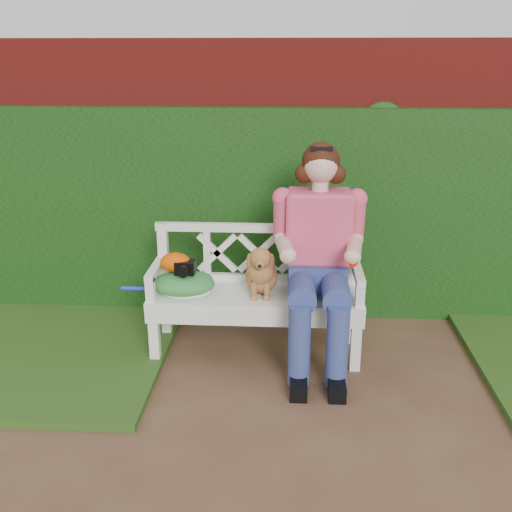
{
  "coord_description": "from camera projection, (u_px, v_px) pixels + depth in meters",
  "views": [
    {
      "loc": [
        -0.22,
        -3.01,
        2.1
      ],
      "look_at": [
        -0.46,
        0.94,
        0.75
      ],
      "focal_mm": 42.0,
      "sensor_mm": 36.0,
      "label": 1
    }
  ],
  "objects": [
    {
      "name": "dog",
      "position": [
        261.0,
        269.0,
        4.17
      ],
      "size": [
        0.3,
        0.37,
        0.37
      ],
      "primitive_type": null,
      "rotation": [
        0.0,
        0.0,
        0.17
      ],
      "color": "brown",
      "rests_on": "garden_bench"
    },
    {
      "name": "brick_wall",
      "position": [
        318.0,
        179.0,
        4.95
      ],
      "size": [
        10.0,
        0.3,
        2.2
      ],
      "primitive_type": "cube",
      "color": "maroon",
      "rests_on": "ground"
    },
    {
      "name": "tennis_racket",
      "position": [
        181.0,
        290.0,
        4.26
      ],
      "size": [
        0.72,
        0.43,
        0.03
      ],
      "primitive_type": null,
      "rotation": [
        0.0,
        0.0,
        -0.24
      ],
      "color": "silver",
      "rests_on": "garden_bench"
    },
    {
      "name": "baseball_glove",
      "position": [
        175.0,
        262.0,
        4.2
      ],
      "size": [
        0.22,
        0.16,
        0.14
      ],
      "primitive_type": "ellipsoid",
      "rotation": [
        0.0,
        0.0,
        0.01
      ],
      "color": "#D74702",
      "rests_on": "green_bag"
    },
    {
      "name": "garden_bench",
      "position": [
        256.0,
        322.0,
        4.34
      ],
      "size": [
        1.64,
        0.8,
        0.48
      ],
      "primitive_type": null,
      "rotation": [
        0.0,
        0.0,
        -0.13
      ],
      "color": "white",
      "rests_on": "ground"
    },
    {
      "name": "ground",
      "position": [
        324.0,
        430.0,
        3.51
      ],
      "size": [
        60.0,
        60.0,
        0.0
      ],
      "primitive_type": "plane",
      "color": "#4F2F21"
    },
    {
      "name": "green_bag",
      "position": [
        183.0,
        283.0,
        4.22
      ],
      "size": [
        0.52,
        0.45,
        0.15
      ],
      "primitive_type": null,
      "rotation": [
        0.0,
        0.0,
        -0.29
      ],
      "color": "#328A39",
      "rests_on": "garden_bench"
    },
    {
      "name": "camera_item",
      "position": [
        185.0,
        267.0,
        4.17
      ],
      "size": [
        0.14,
        0.1,
        0.09
      ],
      "primitive_type": "cube",
      "rotation": [
        0.0,
        0.0,
        -0.01
      ],
      "color": "black",
      "rests_on": "green_bag"
    },
    {
      "name": "ivy_hedge",
      "position": [
        318.0,
        216.0,
        4.82
      ],
      "size": [
        10.0,
        0.18,
        1.7
      ],
      "primitive_type": "cube",
      "color": "#245D18",
      "rests_on": "ground"
    },
    {
      "name": "seated_woman",
      "position": [
        318.0,
        253.0,
        4.12
      ],
      "size": [
        0.98,
        1.09,
        1.58
      ],
      "primitive_type": null,
      "rotation": [
        0.0,
        0.0,
        -0.43
      ],
      "color": "#E32763",
      "rests_on": "ground"
    }
  ]
}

